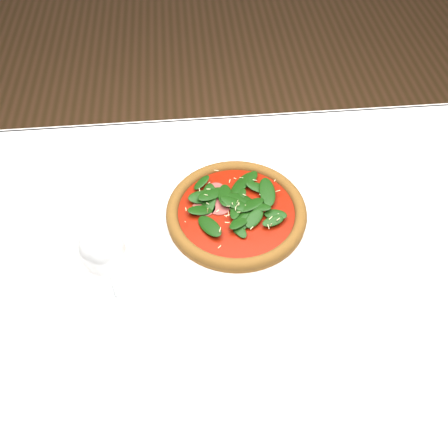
{
  "coord_description": "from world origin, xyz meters",
  "views": [
    {
      "loc": [
        -0.1,
        -0.52,
        1.49
      ],
      "look_at": [
        -0.04,
        0.07,
        0.77
      ],
      "focal_mm": 40.0,
      "sensor_mm": 36.0,
      "label": 1
    }
  ],
  "objects": [
    {
      "name": "pizza",
      "position": [
        -0.02,
        0.09,
        0.77
      ],
      "size": [
        0.27,
        0.27,
        0.03
      ],
      "rotation": [
        0.0,
        0.0,
        0.01
      ],
      "color": "olive",
      "rests_on": "plate"
    },
    {
      "name": "plate",
      "position": [
        -0.02,
        0.09,
        0.76
      ],
      "size": [
        0.31,
        0.31,
        0.01
      ],
      "color": "silver",
      "rests_on": "dining_table"
    },
    {
      "name": "wine_glass",
      "position": [
        -0.24,
        -0.06,
        0.88
      ],
      "size": [
        0.07,
        0.07,
        0.18
      ],
      "color": "silver",
      "rests_on": "dining_table"
    },
    {
      "name": "dining_table",
      "position": [
        0.0,
        0.0,
        0.65
      ],
      "size": [
        1.21,
        0.81,
        0.75
      ],
      "color": "white",
      "rests_on": "ground"
    },
    {
      "name": "ground",
      "position": [
        0.0,
        0.0,
        0.0
      ],
      "size": [
        6.0,
        6.0,
        0.0
      ],
      "primitive_type": "plane",
      "color": "brown",
      "rests_on": "ground"
    }
  ]
}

